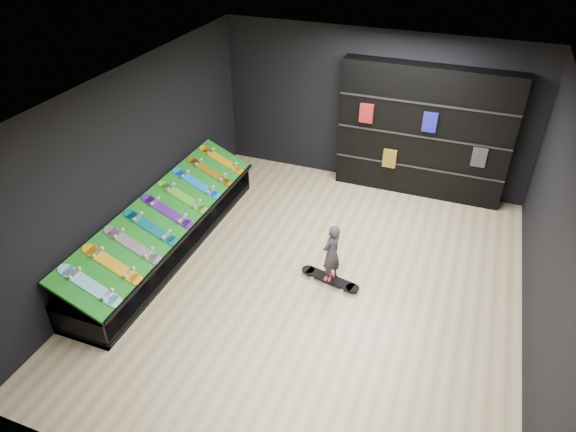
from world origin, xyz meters
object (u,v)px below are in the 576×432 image
(display_rack, at_px, (168,235))
(child, at_px, (331,263))
(back_shelving, at_px, (423,133))
(floor_skateboard, at_px, (330,280))

(display_rack, bearing_deg, child, 2.12)
(back_shelving, xyz_separation_m, floor_skateboard, (-0.77, -3.22, -1.21))
(display_rack, distance_m, child, 2.78)
(display_rack, relative_size, floor_skateboard, 4.59)
(child, bearing_deg, display_rack, -63.91)
(back_shelving, xyz_separation_m, child, (-0.77, -3.22, -0.88))
(display_rack, height_order, floor_skateboard, display_rack)
(display_rack, relative_size, back_shelving, 1.43)
(back_shelving, height_order, floor_skateboard, back_shelving)
(child, bearing_deg, floor_skateboard, 180.00)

